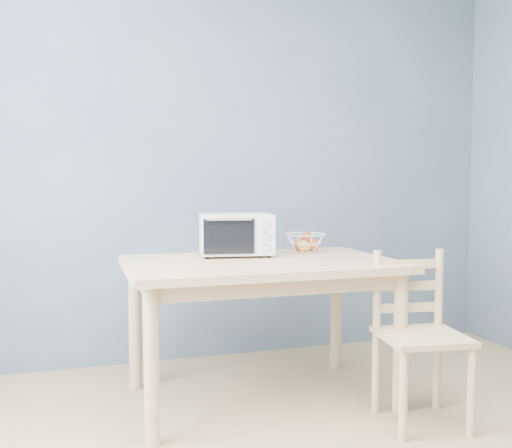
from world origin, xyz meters
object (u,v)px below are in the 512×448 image
object	(u,v)px
dining_chair	(419,338)
fruit_basket	(305,242)
dining_table	(260,279)
toaster_oven	(233,234)

from	to	relation	value
dining_chair	fruit_basket	bearing A→B (deg)	119.22
dining_table	toaster_oven	distance (m)	0.32
dining_chair	dining_table	bearing A→B (deg)	150.79
dining_table	dining_chair	world-z (taller)	dining_chair
toaster_oven	fruit_basket	size ratio (longest dim) A/B	1.74
toaster_oven	dining_chair	bearing A→B (deg)	-34.31
dining_table	dining_chair	xyz separation A→B (m)	(0.64, -0.49, -0.24)
toaster_oven	dining_chair	world-z (taller)	toaster_oven
dining_table	fruit_basket	world-z (taller)	fruit_basket
dining_table	fruit_basket	bearing A→B (deg)	35.05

